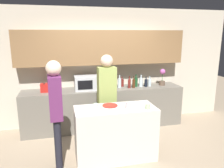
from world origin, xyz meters
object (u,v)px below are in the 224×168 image
(bottle_3, at_px, (134,83))
(bottle_7, at_px, (150,82))
(microwave, at_px, (87,83))
(potted_plant, at_px, (162,77))
(bottle_6, at_px, (146,83))
(cup_1, at_px, (96,106))
(person_left, at_px, (107,92))
(cup_0, at_px, (128,105))
(bottle_4, at_px, (136,82))
(bottle_2, at_px, (129,83))
(person_center, at_px, (56,106))
(cup_2, at_px, (148,107))
(bottle_1, at_px, (122,83))
(plate_on_island, at_px, (110,105))
(bottle_0, at_px, (120,83))
(bottle_5, at_px, (141,82))
(toaster, at_px, (47,88))

(bottle_3, height_order, bottle_7, bottle_3)
(microwave, relative_size, potted_plant, 1.32)
(bottle_6, xyz_separation_m, cup_1, (-1.38, -1.23, -0.05))
(person_left, bearing_deg, bottle_3, -141.13)
(bottle_3, height_order, cup_0, bottle_3)
(bottle_6, bearing_deg, person_left, -146.18)
(microwave, relative_size, bottle_4, 1.85)
(bottle_2, xyz_separation_m, person_center, (-1.60, -1.31, 0.02))
(cup_2, height_order, person_left, person_left)
(bottle_1, xyz_separation_m, cup_0, (-0.33, -1.52, -0.03))
(microwave, xyz_separation_m, plate_on_island, (0.25, -1.22, -0.14))
(cup_1, bearing_deg, bottle_7, 40.52)
(bottle_0, relative_size, person_left, 0.17)
(microwave, xyz_separation_m, bottle_5, (1.27, -0.00, -0.04))
(bottle_1, height_order, cup_2, bottle_1)
(bottle_0, height_order, bottle_7, bottle_0)
(bottle_2, bearing_deg, bottle_1, 122.14)
(cup_1, bearing_deg, cup_2, -15.87)
(bottle_3, height_order, plate_on_island, bottle_3)
(cup_0, bearing_deg, bottle_1, 77.84)
(cup_1, bearing_deg, cup_0, -14.24)
(plate_on_island, bearing_deg, bottle_3, 54.29)
(bottle_1, distance_m, bottle_7, 0.65)
(bottle_7, bearing_deg, bottle_2, -172.96)
(toaster, bearing_deg, bottle_1, 3.70)
(person_left, relative_size, person_center, 1.01)
(bottle_2, xyz_separation_m, bottle_5, (0.31, 0.07, 0.00))
(plate_on_island, distance_m, person_left, 0.46)
(bottle_4, height_order, cup_0, bottle_4)
(plate_on_island, relative_size, person_center, 0.15)
(microwave, bearing_deg, bottle_1, 7.46)
(toaster, bearing_deg, bottle_5, -0.15)
(bottle_5, xyz_separation_m, cup_0, (-0.75, -1.41, -0.05))
(potted_plant, xyz_separation_m, bottle_5, (-0.54, -0.01, -0.09))
(bottle_7, relative_size, cup_1, 2.86)
(bottle_1, distance_m, bottle_6, 0.56)
(bottle_2, height_order, bottle_7, bottle_2)
(bottle_3, relative_size, bottle_4, 0.95)
(microwave, relative_size, bottle_5, 1.89)
(bottle_3, bearing_deg, microwave, 175.26)
(cup_0, relative_size, person_left, 0.06)
(bottle_4, bearing_deg, bottle_5, -12.13)
(person_left, xyz_separation_m, person_center, (-0.93, -0.61, -0.01))
(person_center, bearing_deg, bottle_5, 122.63)
(bottle_3, distance_m, cup_0, 1.43)
(bottle_0, xyz_separation_m, bottle_6, (0.62, -0.05, -0.02))
(cup_2, bearing_deg, person_left, 125.53)
(potted_plant, distance_m, person_left, 1.71)
(bottle_7, distance_m, plate_on_island, 1.72)
(cup_0, distance_m, person_left, 0.68)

